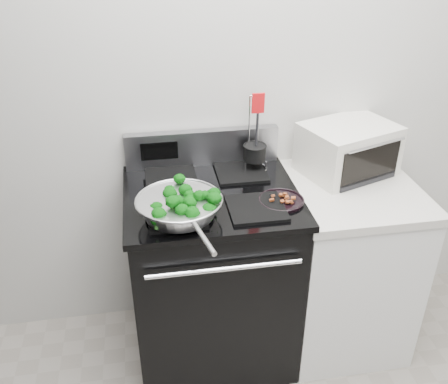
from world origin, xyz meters
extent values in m
cube|color=beige|center=(0.00, 1.75, 1.35)|extent=(4.00, 0.02, 2.70)
cube|color=black|center=(-0.30, 1.41, 0.46)|extent=(0.76, 0.66, 0.92)
cube|color=black|center=(-0.30, 1.41, 0.94)|extent=(0.79, 0.69, 0.03)
cube|color=#99999E|center=(-0.30, 1.72, 1.04)|extent=(0.76, 0.05, 0.18)
cube|color=black|center=(-0.47, 1.24, 0.96)|extent=(0.24, 0.24, 0.01)
cube|color=black|center=(-0.13, 1.24, 0.96)|extent=(0.24, 0.24, 0.01)
cube|color=black|center=(-0.47, 1.58, 0.96)|extent=(0.24, 0.24, 0.01)
cube|color=black|center=(-0.13, 1.58, 0.96)|extent=(0.24, 0.24, 0.01)
cube|color=white|center=(0.39, 1.41, 0.44)|extent=(0.60, 0.66, 0.88)
cube|color=beige|center=(0.39, 1.41, 0.90)|extent=(0.62, 0.68, 0.04)
torus|color=silver|center=(-0.46, 1.23, 1.04)|extent=(0.36, 0.36, 0.01)
cylinder|color=silver|center=(-0.39, 0.96, 1.03)|extent=(0.07, 0.22, 0.02)
cylinder|color=black|center=(-0.01, 1.28, 0.95)|extent=(0.20, 0.20, 0.01)
cylinder|color=black|center=(-0.06, 1.61, 1.04)|extent=(0.11, 0.11, 0.07)
cylinder|color=black|center=(-0.06, 1.61, 1.13)|extent=(0.01, 0.01, 0.24)
cube|color=red|center=(-0.06, 1.61, 1.30)|extent=(0.06, 0.01, 0.10)
cube|color=silver|center=(0.40, 1.57, 1.04)|extent=(0.51, 0.44, 0.25)
cube|color=black|center=(0.40, 1.41, 1.03)|extent=(0.33, 0.12, 0.17)
camera|label=1|loc=(-0.57, -0.53, 2.08)|focal=40.00mm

